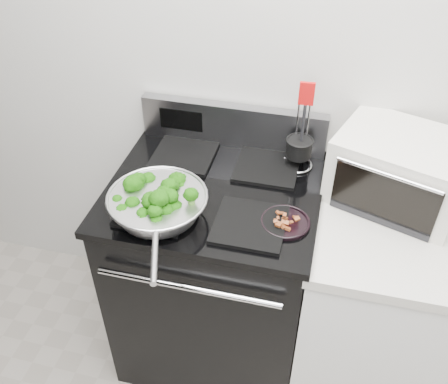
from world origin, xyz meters
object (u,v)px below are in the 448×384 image
(bacon_plate, at_px, (285,220))
(gas_range, at_px, (216,271))
(toaster_oven, at_px, (400,170))
(skillet, at_px, (158,204))
(utensil_holder, at_px, (299,152))

(bacon_plate, bearing_deg, gas_range, 154.78)
(toaster_oven, bearing_deg, skillet, -138.38)
(gas_range, distance_m, toaster_oven, 0.87)
(gas_range, bearing_deg, toaster_oven, 11.97)
(gas_range, height_order, toaster_oven, toaster_oven)
(skillet, distance_m, toaster_oven, 0.87)
(skillet, bearing_deg, gas_range, 35.05)
(toaster_oven, bearing_deg, utensil_holder, -172.08)
(skillet, relative_size, bacon_plate, 3.16)
(gas_range, distance_m, skillet, 0.57)
(skillet, bearing_deg, toaster_oven, 4.65)
(gas_range, xyz_separation_m, utensil_holder, (0.28, 0.21, 0.53))
(gas_range, bearing_deg, bacon_plate, -25.22)
(skillet, xyz_separation_m, toaster_oven, (0.80, 0.34, 0.04))
(bacon_plate, xyz_separation_m, utensil_holder, (-0.00, 0.34, 0.05))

